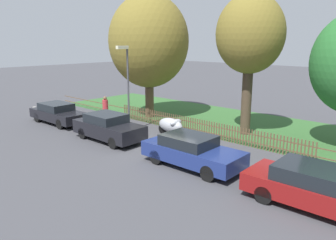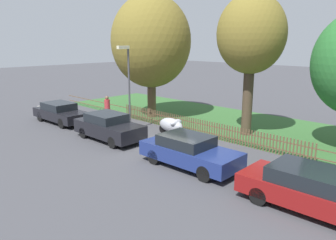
{
  "view_description": "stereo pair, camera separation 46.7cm",
  "coord_description": "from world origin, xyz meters",
  "px_view_note": "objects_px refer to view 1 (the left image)",
  "views": [
    {
      "loc": [
        10.95,
        -11.6,
        5.21
      ],
      "look_at": [
        -0.64,
        1.01,
        1.1
      ],
      "focal_mm": 35.0,
      "sensor_mm": 36.0,
      "label": 1
    },
    {
      "loc": [
        11.29,
        -11.28,
        5.21
      ],
      "look_at": [
        -0.64,
        1.01,
        1.1
      ],
      "focal_mm": 35.0,
      "sensor_mm": 36.0,
      "label": 2
    }
  ],
  "objects_px": {
    "parked_car_navy_estate": "(192,151)",
    "street_lamp": "(126,78)",
    "parked_car_red_compact": "(317,187)",
    "parked_car_silver_hatchback": "(58,113)",
    "covered_motorcycle": "(171,125)",
    "parked_car_black_saloon": "(108,127)",
    "pedestrian_by_lamp": "(105,108)",
    "tree_nearest_kerb": "(149,42)",
    "tree_behind_motorcycle": "(250,35)"
  },
  "relations": [
    {
      "from": "parked_car_navy_estate",
      "to": "street_lamp",
      "type": "height_order",
      "value": "street_lamp"
    },
    {
      "from": "parked_car_red_compact",
      "to": "street_lamp",
      "type": "height_order",
      "value": "street_lamp"
    },
    {
      "from": "parked_car_silver_hatchback",
      "to": "street_lamp",
      "type": "height_order",
      "value": "street_lamp"
    },
    {
      "from": "parked_car_red_compact",
      "to": "covered_motorcycle",
      "type": "distance_m",
      "value": 9.47
    },
    {
      "from": "parked_car_black_saloon",
      "to": "pedestrian_by_lamp",
      "type": "distance_m",
      "value": 3.92
    },
    {
      "from": "parked_car_red_compact",
      "to": "parked_car_black_saloon",
      "type": "bearing_deg",
      "value": 178.16
    },
    {
      "from": "covered_motorcycle",
      "to": "tree_nearest_kerb",
      "type": "xyz_separation_m",
      "value": [
        -4.31,
        2.51,
        4.6
      ]
    },
    {
      "from": "parked_car_black_saloon",
      "to": "parked_car_navy_estate",
      "type": "relative_size",
      "value": 0.96
    },
    {
      "from": "tree_nearest_kerb",
      "to": "tree_behind_motorcycle",
      "type": "xyz_separation_m",
      "value": [
        7.2,
        0.67,
        0.33
      ]
    },
    {
      "from": "tree_nearest_kerb",
      "to": "parked_car_black_saloon",
      "type": "bearing_deg",
      "value": -66.2
    },
    {
      "from": "parked_car_navy_estate",
      "to": "parked_car_red_compact",
      "type": "bearing_deg",
      "value": -2.26
    },
    {
      "from": "pedestrian_by_lamp",
      "to": "street_lamp",
      "type": "xyz_separation_m",
      "value": [
        2.65,
        -0.39,
        2.2
      ]
    },
    {
      "from": "street_lamp",
      "to": "parked_car_black_saloon",
      "type": "bearing_deg",
      "value": -72.99
    },
    {
      "from": "parked_car_navy_estate",
      "to": "pedestrian_by_lamp",
      "type": "height_order",
      "value": "pedestrian_by_lamp"
    },
    {
      "from": "parked_car_navy_estate",
      "to": "street_lamp",
      "type": "distance_m",
      "value": 7.0
    },
    {
      "from": "pedestrian_by_lamp",
      "to": "parked_car_silver_hatchback",
      "type": "bearing_deg",
      "value": -1.72
    },
    {
      "from": "tree_nearest_kerb",
      "to": "street_lamp",
      "type": "height_order",
      "value": "tree_nearest_kerb"
    },
    {
      "from": "parked_car_red_compact",
      "to": "street_lamp",
      "type": "relative_size",
      "value": 0.93
    },
    {
      "from": "tree_nearest_kerb",
      "to": "parked_car_navy_estate",
      "type": "bearing_deg",
      "value": -33.79
    },
    {
      "from": "pedestrian_by_lamp",
      "to": "parked_car_navy_estate",
      "type": "bearing_deg",
      "value": 121.08
    },
    {
      "from": "parked_car_black_saloon",
      "to": "street_lamp",
      "type": "relative_size",
      "value": 0.85
    },
    {
      "from": "pedestrian_by_lamp",
      "to": "parked_car_black_saloon",
      "type": "bearing_deg",
      "value": 100.2
    },
    {
      "from": "tree_behind_motorcycle",
      "to": "parked_car_navy_estate",
      "type": "bearing_deg",
      "value": -81.45
    },
    {
      "from": "parked_car_silver_hatchback",
      "to": "pedestrian_by_lamp",
      "type": "distance_m",
      "value": 3.12
    },
    {
      "from": "parked_car_navy_estate",
      "to": "tree_behind_motorcycle",
      "type": "xyz_separation_m",
      "value": [
        -0.92,
        6.1,
        4.84
      ]
    },
    {
      "from": "street_lamp",
      "to": "parked_car_silver_hatchback",
      "type": "bearing_deg",
      "value": -160.47
    },
    {
      "from": "covered_motorcycle",
      "to": "pedestrian_by_lamp",
      "type": "distance_m",
      "value": 5.19
    },
    {
      "from": "tree_behind_motorcycle",
      "to": "street_lamp",
      "type": "relative_size",
      "value": 1.55
    },
    {
      "from": "parked_car_black_saloon",
      "to": "tree_nearest_kerb",
      "type": "relative_size",
      "value": 0.51
    },
    {
      "from": "covered_motorcycle",
      "to": "pedestrian_by_lamp",
      "type": "bearing_deg",
      "value": -173.01
    },
    {
      "from": "parked_car_red_compact",
      "to": "tree_behind_motorcycle",
      "type": "relative_size",
      "value": 0.6
    },
    {
      "from": "tree_nearest_kerb",
      "to": "tree_behind_motorcycle",
      "type": "relative_size",
      "value": 1.07
    },
    {
      "from": "tree_nearest_kerb",
      "to": "street_lamp",
      "type": "distance_m",
      "value": 4.52
    },
    {
      "from": "covered_motorcycle",
      "to": "street_lamp",
      "type": "bearing_deg",
      "value": -156.94
    },
    {
      "from": "parked_car_navy_estate",
      "to": "tree_behind_motorcycle",
      "type": "bearing_deg",
      "value": 97.51
    },
    {
      "from": "parked_car_black_saloon",
      "to": "pedestrian_by_lamp",
      "type": "bearing_deg",
      "value": 144.37
    },
    {
      "from": "parked_car_black_saloon",
      "to": "tree_nearest_kerb",
      "type": "height_order",
      "value": "tree_nearest_kerb"
    },
    {
      "from": "pedestrian_by_lamp",
      "to": "tree_nearest_kerb",
      "type": "bearing_deg",
      "value": -149.13
    },
    {
      "from": "parked_car_black_saloon",
      "to": "parked_car_navy_estate",
      "type": "xyz_separation_m",
      "value": [
        5.71,
        0.02,
        -0.03
      ]
    },
    {
      "from": "parked_car_red_compact",
      "to": "tree_behind_motorcycle",
      "type": "xyz_separation_m",
      "value": [
        -6.09,
        6.21,
        4.84
      ]
    },
    {
      "from": "parked_car_silver_hatchback",
      "to": "parked_car_red_compact",
      "type": "height_order",
      "value": "parked_car_red_compact"
    },
    {
      "from": "parked_car_navy_estate",
      "to": "street_lamp",
      "type": "relative_size",
      "value": 0.89
    },
    {
      "from": "parked_car_silver_hatchback",
      "to": "parked_car_red_compact",
      "type": "distance_m",
      "value": 16.35
    },
    {
      "from": "covered_motorcycle",
      "to": "parked_car_red_compact",
      "type": "bearing_deg",
      "value": -19.6
    },
    {
      "from": "pedestrian_by_lamp",
      "to": "tree_behind_motorcycle",
      "type": "bearing_deg",
      "value": 160.91
    },
    {
      "from": "parked_car_black_saloon",
      "to": "parked_car_red_compact",
      "type": "xyz_separation_m",
      "value": [
        10.88,
        -0.09,
        -0.04
      ]
    },
    {
      "from": "covered_motorcycle",
      "to": "tree_behind_motorcycle",
      "type": "height_order",
      "value": "tree_behind_motorcycle"
    },
    {
      "from": "parked_car_red_compact",
      "to": "pedestrian_by_lamp",
      "type": "distance_m",
      "value": 14.29
    },
    {
      "from": "tree_nearest_kerb",
      "to": "tree_behind_motorcycle",
      "type": "bearing_deg",
      "value": 5.34
    },
    {
      "from": "parked_car_black_saloon",
      "to": "covered_motorcycle",
      "type": "bearing_deg",
      "value": 56.25
    }
  ]
}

